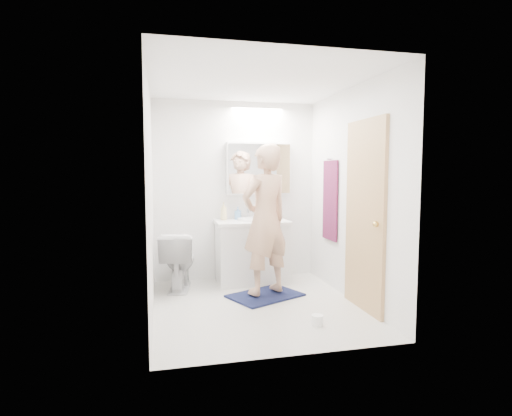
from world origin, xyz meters
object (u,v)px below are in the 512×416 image
object	(u,v)px
toilet	(179,260)
soap_bottle_a	(224,211)
person	(265,219)
toilet_paper_roll	(317,320)
vanity_cabinet	(252,253)
medicine_cabinet	(259,169)
soap_bottle_b	(238,213)
toothbrush_cup	(263,216)

from	to	relation	value
toilet	soap_bottle_a	distance (m)	0.88
person	toilet_paper_roll	world-z (taller)	person
person	soap_bottle_a	xyz separation A→B (m)	(-0.36, 0.81, 0.03)
vanity_cabinet	toilet_paper_roll	distance (m)	1.71
vanity_cabinet	toilet_paper_roll	bearing A→B (deg)	-80.50
medicine_cabinet	soap_bottle_b	bearing A→B (deg)	-174.13
toilet	soap_bottle_b	xyz separation A→B (m)	(0.81, 0.30, 0.54)
soap_bottle_a	soap_bottle_b	size ratio (longest dim) A/B	1.38
toilet_paper_roll	soap_bottle_b	bearing A→B (deg)	103.06
soap_bottle_a	toilet_paper_roll	xyz separation A→B (m)	(0.62, -1.80, -0.89)
toilet	person	world-z (taller)	person
toilet_paper_roll	person	bearing A→B (deg)	104.80
vanity_cabinet	toothbrush_cup	distance (m)	0.54
person	toilet_paper_roll	distance (m)	1.34
soap_bottle_b	toothbrush_cup	distance (m)	0.35
vanity_cabinet	medicine_cabinet	distance (m)	1.14
toothbrush_cup	person	bearing A→B (deg)	-102.65
vanity_cabinet	toilet_paper_roll	xyz separation A→B (m)	(0.28, -1.65, -0.34)
vanity_cabinet	person	size ratio (longest dim) A/B	0.52
toilet_paper_roll	toothbrush_cup	bearing A→B (deg)	92.40
soap_bottle_a	soap_bottle_b	distance (m)	0.20
toilet	toilet_paper_roll	xyz separation A→B (m)	(1.23, -1.53, -0.31)
person	soap_bottle_b	distance (m)	0.86
toilet	soap_bottle_a	xyz separation A→B (m)	(0.61, 0.27, 0.58)
medicine_cabinet	toilet_paper_roll	distance (m)	2.36
medicine_cabinet	toilet	distance (m)	1.61
toothbrush_cup	toilet_paper_roll	bearing A→B (deg)	-87.60
toothbrush_cup	vanity_cabinet	bearing A→B (deg)	-141.34
toilet	toilet_paper_roll	distance (m)	1.99
vanity_cabinet	toothbrush_cup	size ratio (longest dim) A/B	9.79
vanity_cabinet	soap_bottle_b	world-z (taller)	soap_bottle_b
medicine_cabinet	soap_bottle_a	size ratio (longest dim) A/B	3.72
medicine_cabinet	toilet	xyz separation A→B (m)	(-1.10, -0.33, -1.14)
medicine_cabinet	toilet_paper_roll	xyz separation A→B (m)	(0.13, -1.86, -1.45)
vanity_cabinet	toilet	xyz separation A→B (m)	(-0.96, -0.11, -0.03)
person	vanity_cabinet	bearing A→B (deg)	-113.39
vanity_cabinet	toilet	distance (m)	0.96
toilet	person	xyz separation A→B (m)	(0.97, -0.55, 0.55)
vanity_cabinet	soap_bottle_b	size ratio (longest dim) A/B	5.24
toilet	toilet_paper_roll	bearing A→B (deg)	138.28
soap_bottle_a	toilet	bearing A→B (deg)	-156.48
vanity_cabinet	soap_bottle_b	bearing A→B (deg)	129.55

